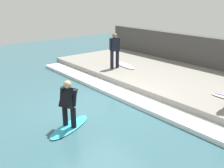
{
  "coord_description": "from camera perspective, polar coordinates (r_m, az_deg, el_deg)",
  "views": [
    {
      "loc": [
        -4.82,
        -6.5,
        3.53
      ],
      "look_at": [
        0.48,
        0.0,
        0.7
      ],
      "focal_mm": 42.0,
      "sensor_mm": 36.0,
      "label": 1
    }
  ],
  "objects": [
    {
      "name": "surfer_riding",
      "position": [
        7.25,
        -9.48,
        -3.78
      ],
      "size": [
        0.55,
        0.59,
        1.34
      ],
      "color": "black",
      "rests_on": "surfboard_riding"
    },
    {
      "name": "surfboard_riding",
      "position": [
        7.57,
        -9.17,
        -9.16
      ],
      "size": [
        1.69,
        1.1,
        0.06
      ],
      "color": "#2DADD1",
      "rests_on": "ground_plane"
    },
    {
      "name": "concrete_ledge",
      "position": [
        11.32,
        13.18,
        0.91
      ],
      "size": [
        4.4,
        12.28,
        0.35
      ],
      "primitive_type": "cube",
      "color": "gray",
      "rests_on": "ground_plane"
    },
    {
      "name": "back_wall",
      "position": [
        13.13,
        20.06,
        5.82
      ],
      "size": [
        0.5,
        12.89,
        1.74
      ],
      "primitive_type": "cube",
      "color": "#474442",
      "rests_on": "ground_plane"
    },
    {
      "name": "wave_foam_crest",
      "position": [
        9.52,
        3.41,
        -2.71
      ],
      "size": [
        0.81,
        11.66,
        0.14
      ],
      "primitive_type": "cube",
      "color": "white",
      "rests_on": "ground_plane"
    },
    {
      "name": "ground_plane",
      "position": [
        8.83,
        -2.45,
        -4.95
      ],
      "size": [
        28.0,
        28.0,
        0.0
      ],
      "primitive_type": "plane",
      "color": "#335B66"
    },
    {
      "name": "surfer_waiting_far",
      "position": [
        11.97,
        0.59,
        7.69
      ],
      "size": [
        0.54,
        0.31,
        1.6
      ],
      "color": "black",
      "rests_on": "concrete_ledge"
    },
    {
      "name": "surfboard_waiting_far",
      "position": [
        12.64,
        2.73,
        4.21
      ],
      "size": [
        0.94,
        1.82,
        0.06
      ],
      "color": "beige",
      "rests_on": "concrete_ledge"
    }
  ]
}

